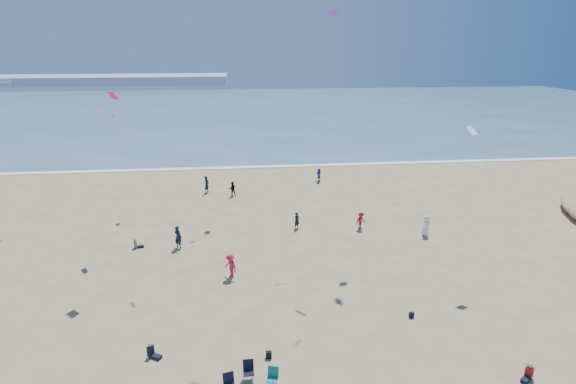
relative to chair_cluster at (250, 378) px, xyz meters
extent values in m
cube|color=#476B84|center=(0.05, 89.36, -0.47)|extent=(220.00, 100.00, 0.06)
cube|color=white|center=(0.05, 39.36, -0.46)|extent=(220.00, 1.20, 0.08)
cube|color=#7A8EA8|center=(-59.95, 164.36, 1.10)|extent=(110.00, 20.00, 3.20)
imported|color=black|center=(4.56, 18.69, 0.26)|extent=(0.66, 0.62, 1.52)
imported|color=red|center=(-1.08, 10.71, 0.37)|extent=(1.20, 1.27, 1.73)
imported|color=#A51719|center=(10.12, 18.12, 0.26)|extent=(1.14, 0.95, 1.53)
imported|color=#374697|center=(8.84, 32.33, 0.30)|extent=(0.52, 1.49, 1.59)
imported|color=black|center=(-1.19, 28.21, 0.29)|extent=(0.86, 0.72, 1.58)
imported|color=white|center=(15.24, 16.17, 0.40)|extent=(0.68, 0.95, 1.80)
imported|color=black|center=(-3.95, 29.55, 0.44)|extent=(0.69, 0.81, 1.87)
imported|color=black|center=(-5.30, 15.87, 0.44)|extent=(0.82, 0.77, 1.88)
cube|color=black|center=(1.00, 1.98, -0.31)|extent=(0.30, 0.22, 0.38)
cube|color=black|center=(9.73, 4.71, -0.33)|extent=(0.28, 0.18, 0.34)
cube|color=purple|center=(6.42, 14.58, 17.01)|extent=(0.75, 0.82, 0.38)
cube|color=#DE0B57|center=(-8.30, 13.32, 11.81)|extent=(0.78, 0.77, 0.53)
cube|color=orange|center=(-9.69, 17.84, 9.82)|extent=(0.61, 0.84, 0.43)
cube|color=white|center=(15.08, 10.42, 9.59)|extent=(0.80, 0.81, 0.46)
camera|label=1|loc=(-0.03, -17.44, 15.20)|focal=28.00mm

